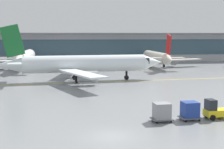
{
  "coord_description": "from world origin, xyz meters",
  "views": [
    {
      "loc": [
        -3.7,
        -27.27,
        8.82
      ],
      "look_at": [
        2.86,
        20.16,
        3.0
      ],
      "focal_mm": 51.83,
      "sensor_mm": 36.0,
      "label": 1
    }
  ],
  "objects": [
    {
      "name": "taxiway_centreline_stripe",
      "position": [
        -0.27,
        33.02,
        0.0
      ],
      "size": [
        109.55,
        10.67,
        0.01
      ],
      "primitive_type": "cube",
      "rotation": [
        0.0,
        0.0,
        0.09
      ],
      "color": "yellow",
      "rests_on": "ground_plane"
    },
    {
      "name": "terminal_concourse",
      "position": [
        0.0,
        81.08,
        4.92
      ],
      "size": [
        175.41,
        11.0,
        9.6
      ],
      "color": "#B2B7BC",
      "rests_on": "ground_plane"
    },
    {
      "name": "ground_plane",
      "position": [
        0.0,
        0.0,
        0.0
      ],
      "size": [
        400.0,
        400.0,
        0.0
      ],
      "primitive_type": "plane",
      "color": "gray"
    },
    {
      "name": "gate_airplane_1",
      "position": [
        -14.74,
        60.0,
        3.09
      ],
      "size": [
        28.91,
        30.98,
        10.29
      ],
      "rotation": [
        0.0,
        0.0,
        1.57
      ],
      "color": "white",
      "rests_on": "ground_plane"
    },
    {
      "name": "taxiing_regional_jet",
      "position": [
        -0.69,
        34.98,
        3.27
      ],
      "size": [
        32.9,
        30.45,
        10.89
      ],
      "rotation": [
        0.0,
        0.0,
        0.09
      ],
      "color": "white",
      "rests_on": "ground_plane"
    },
    {
      "name": "gate_airplane_2",
      "position": [
        21.04,
        60.73,
        2.76
      ],
      "size": [
        25.87,
        27.72,
        9.21
      ],
      "rotation": [
        0.0,
        0.0,
        1.57
      ],
      "color": "silver",
      "rests_on": "ground_plane"
    },
    {
      "name": "baggage_tug",
      "position": [
        11.76,
        4.5,
        0.89
      ],
      "size": [
        2.68,
        1.75,
        2.1
      ],
      "rotation": [
        0.0,
        0.0,
        0.06
      ],
      "color": "yellow",
      "rests_on": "ground_plane"
    },
    {
      "name": "cargo_dolly_lead",
      "position": [
        8.89,
        4.34,
        1.05
      ],
      "size": [
        2.19,
        1.72,
        1.94
      ],
      "rotation": [
        0.0,
        0.0,
        0.06
      ],
      "color": "#595B60",
      "rests_on": "ground_plane"
    },
    {
      "name": "cargo_dolly_trailing",
      "position": [
        5.8,
        4.16,
        1.05
      ],
      "size": [
        2.19,
        1.72,
        1.94
      ],
      "rotation": [
        0.0,
        0.0,
        0.06
      ],
      "color": "#595B60",
      "rests_on": "ground_plane"
    }
  ]
}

